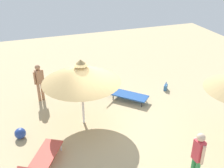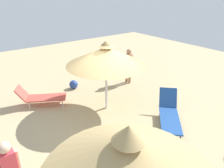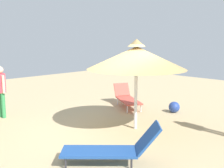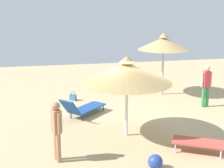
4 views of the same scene
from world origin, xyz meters
The scene contains 8 objects.
ground centered at (0.00, 0.00, -0.05)m, with size 24.00×24.00×0.10m, color tan.
parasol_umbrella_back centered at (0.36, 0.81, 2.11)m, with size 2.87×2.87×2.65m.
lounge_chair_near_left centered at (-1.60, 2.59, 0.37)m, with size 1.91×1.46×0.81m.
lounge_chair_near_right centered at (1.55, -1.29, 0.36)m, with size 1.94×1.93×0.89m.
person_standing_center centered at (2.67, 2.18, 0.98)m, with size 0.29×0.44×1.71m.
person_standing_far_left centered at (-3.59, -1.49, 1.00)m, with size 0.47×0.23×1.74m.
handbag centered at (1.69, -3.53, 0.15)m, with size 0.31×0.30×0.42m.
beach_ball centered at (0.18, 3.19, 0.20)m, with size 0.40×0.40×0.40m, color navy.
Camera 1 is at (-8.21, 2.63, 6.17)m, focal length 43.24 mm.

